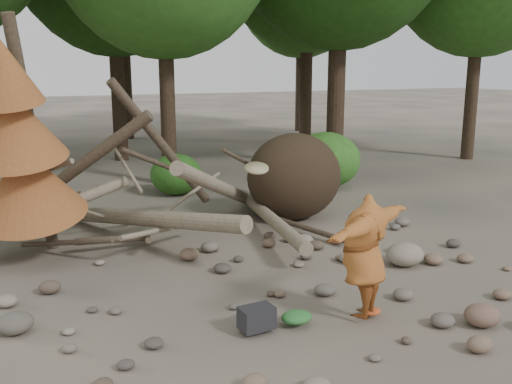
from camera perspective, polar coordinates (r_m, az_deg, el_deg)
name	(u,v)px	position (r m, az deg, el deg)	size (l,w,h in m)	color
ground	(270,309)	(8.50, 1.37, -11.58)	(120.00, 120.00, 0.00)	#514C44
deadfall_pile	(272,181)	(12.70, 1.63, 1.14)	(8.55, 5.24, 3.30)	#332619
dead_conifer	(21,147)	(10.49, -22.49, 4.16)	(2.06, 2.16, 4.35)	#4C3F30
bush_mid	(176,174)	(15.65, -8.00, 1.77)	(1.40, 1.40, 1.12)	#2C641D
bush_right	(325,160)	(16.51, 6.95, 3.21)	(2.00, 2.00, 1.60)	#367624
frisbee_thrower	(364,256)	(7.92, 10.76, -6.27)	(2.94, 1.55, 2.31)	#A55B25
backpack	(257,322)	(7.75, 0.06, -12.87)	(0.45, 0.30, 0.30)	black
cloth_green	(297,320)	(7.97, 4.10, -12.68)	(0.43, 0.36, 0.16)	#2C6F2F
cloth_orange	(372,315)	(8.36, 11.49, -11.92)	(0.27, 0.22, 0.10)	#C24921
boulder_front_right	(482,315)	(8.52, 21.69, -11.36)	(0.51, 0.45, 0.30)	brown
boulder_mid_right	(405,254)	(10.47, 14.67, -6.04)	(0.68, 0.61, 0.41)	gray
boulder_mid_left	(15,323)	(8.36, -22.99, -11.97)	(0.49, 0.44, 0.30)	#59544B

